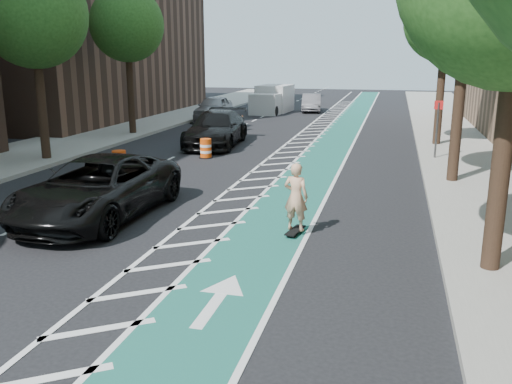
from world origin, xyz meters
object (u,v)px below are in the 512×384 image
(suv_far, at_px, (216,129))
(barrel_a, at_px, (119,163))
(skateboarder, at_px, (296,197))
(suv_near, at_px, (98,188))

(suv_far, relative_size, barrel_a, 6.45)
(skateboarder, xyz_separation_m, suv_far, (-6.10, 12.29, -0.13))
(skateboarder, height_order, barrel_a, skateboarder)
(suv_near, xyz_separation_m, barrel_a, (-2.11, 5.10, -0.39))
(skateboarder, height_order, suv_far, skateboarder)
(skateboarder, bearing_deg, barrel_a, -24.83)
(skateboarder, xyz_separation_m, barrel_a, (-7.50, 5.23, -0.54))
(suv_far, xyz_separation_m, barrel_a, (-1.40, -7.06, -0.41))
(suv_far, bearing_deg, barrel_a, -105.86)
(suv_far, bearing_deg, suv_near, -91.32)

